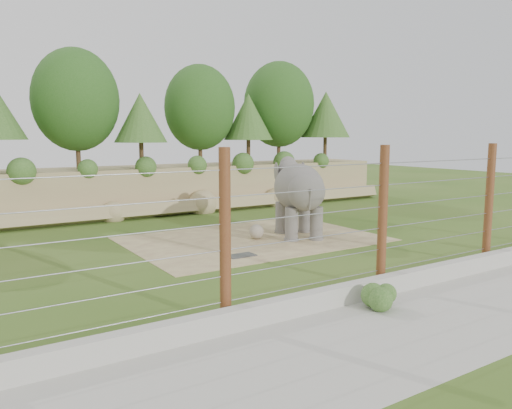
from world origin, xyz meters
TOP-DOWN VIEW (x-y plane):
  - ground at (0.00, 0.00)m, footprint 90.00×90.00m
  - back_embankment at (0.59, 12.68)m, footprint 30.00×5.52m
  - dirt_patch at (0.50, 3.00)m, footprint 10.00×7.00m
  - drain_grate at (-1.45, 0.72)m, footprint 1.00×0.60m
  - elephant at (2.40, 2.43)m, footprint 3.07×4.34m
  - stone_ball at (0.60, 2.90)m, footprint 0.60×0.60m
  - retaining_wall at (0.00, -5.00)m, footprint 26.00×0.35m
  - walkway at (0.00, -7.00)m, footprint 26.00×4.00m
  - barrier_fence at (0.00, -4.50)m, footprint 20.26×0.26m
  - walkway_shrub at (-1.30, -5.80)m, footprint 0.62×0.62m

SIDE VIEW (x-z plane):
  - ground at x=0.00m, z-range 0.00..0.00m
  - walkway at x=0.00m, z-range 0.00..0.01m
  - dirt_patch at x=0.50m, z-range 0.00..0.02m
  - drain_grate at x=-1.45m, z-range 0.02..0.05m
  - retaining_wall at x=0.00m, z-range 0.00..0.50m
  - walkway_shrub at x=-1.30m, z-range 0.01..0.63m
  - stone_ball at x=0.60m, z-range 0.02..0.62m
  - elephant at x=2.40m, z-range 0.00..3.23m
  - barrier_fence at x=0.00m, z-range 0.00..4.00m
  - back_embankment at x=0.59m, z-range -0.42..8.35m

